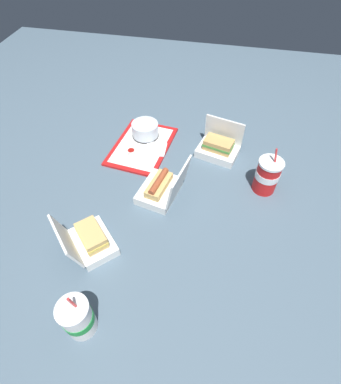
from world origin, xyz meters
name	(u,v)px	position (x,y,z in m)	size (l,w,h in m)	color
ground_plane	(172,207)	(0.00, 0.00, 0.00)	(3.20, 3.20, 0.00)	#4C6070
food_tray	(142,146)	(0.34, 0.22, 0.01)	(0.40, 0.30, 0.01)	red
cake_container	(145,130)	(0.42, 0.22, 0.05)	(0.13, 0.13, 0.07)	black
ketchup_cup	(131,152)	(0.26, 0.25, 0.03)	(0.04, 0.04, 0.02)	white
napkin_stack	(156,149)	(0.32, 0.15, 0.02)	(0.10, 0.10, 0.00)	white
plastic_fork	(120,153)	(0.25, 0.31, 0.02)	(0.11, 0.01, 0.01)	white
clamshell_hotdog_center	(161,188)	(0.06, 0.06, 0.04)	(0.23, 0.21, 0.18)	white
clamshell_sandwich_right	(90,240)	(-0.25, 0.25, 0.04)	(0.25, 0.24, 0.16)	white
clamshell_sandwich_left	(218,147)	(0.36, -0.15, 0.04)	(0.18, 0.22, 0.17)	white
soda_cup_left	(78,318)	(-0.52, 0.18, 0.08)	(0.10, 0.10, 0.21)	white
soda_cup_corner	(267,175)	(0.18, -0.37, 0.08)	(0.10, 0.10, 0.22)	red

